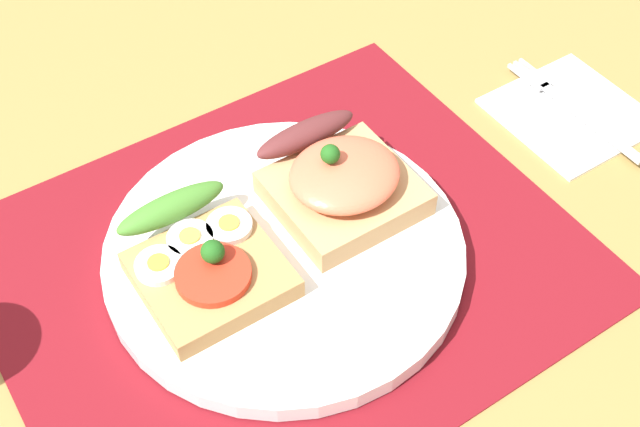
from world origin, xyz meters
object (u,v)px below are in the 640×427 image
sandwich_egg_tomato (201,257)px  sandwich_salmon (340,180)px  fork (570,106)px  plate (285,252)px  napkin (569,111)px

sandwich_egg_tomato → sandwich_salmon: sandwich_salmon is taller
sandwich_egg_tomato → fork: bearing=-1.7°
sandwich_salmon → fork: 22.71cm
plate → sandwich_salmon: size_ratio=2.38×
sandwich_salmon → fork: (22.48, -1.22, -3.00)cm
sandwich_salmon → napkin: bearing=-3.4°
sandwich_salmon → napkin: sandwich_salmon is taller
plate → napkin: bearing=0.3°
sandwich_salmon → sandwich_egg_tomato: bearing=-179.1°
plate → sandwich_egg_tomato: (-5.75, 1.31, 2.03)cm
fork → sandwich_salmon: bearing=176.9°
plate → fork: bearing=0.6°
sandwich_salmon → fork: sandwich_salmon is taller
napkin → plate: bearing=-179.7°
napkin → fork: 0.47cm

